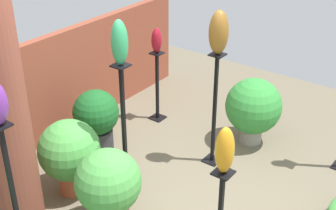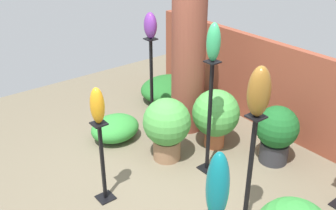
{
  "view_description": "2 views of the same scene",
  "coord_description": "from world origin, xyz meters",
  "px_view_note": "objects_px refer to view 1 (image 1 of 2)",
  "views": [
    {
      "loc": [
        -3.12,
        -2.12,
        3.35
      ],
      "look_at": [
        0.14,
        0.29,
        1.19
      ],
      "focal_mm": 50.0,
      "sensor_mm": 36.0,
      "label": 1
    },
    {
      "loc": [
        3.1,
        -2.35,
        3.17
      ],
      "look_at": [
        -0.12,
        0.19,
        1.1
      ],
      "focal_mm": 42.0,
      "sensor_mm": 36.0,
      "label": 2
    }
  ],
  "objects_px": {
    "art_vase_ruby": "(157,41)",
    "potted_plant_mid_right": "(108,186)",
    "art_vase_jade": "(119,43)",
    "potted_plant_front_right": "(253,107)",
    "pedestal_violet": "(15,203)",
    "art_vase_bronze": "(219,32)",
    "pedestal_jade": "(124,137)",
    "potted_plant_near_pillar": "(96,118)",
    "pedestal_ruby": "(157,90)",
    "art_vase_amber": "(225,150)",
    "pedestal_bronze": "(214,115)",
    "potted_plant_mid_left": "(69,152)"
  },
  "relations": [
    {
      "from": "pedestal_jade",
      "to": "potted_plant_near_pillar",
      "type": "distance_m",
      "value": 0.99
    },
    {
      "from": "art_vase_ruby",
      "to": "potted_plant_mid_right",
      "type": "relative_size",
      "value": 0.38
    },
    {
      "from": "art_vase_jade",
      "to": "pedestal_jade",
      "type": "bearing_deg",
      "value": 90.0
    },
    {
      "from": "potted_plant_near_pillar",
      "to": "potted_plant_mid_right",
      "type": "relative_size",
      "value": 0.92
    },
    {
      "from": "potted_plant_mid_right",
      "to": "art_vase_amber",
      "type": "bearing_deg",
      "value": -78.8
    },
    {
      "from": "pedestal_ruby",
      "to": "art_vase_ruby",
      "type": "xyz_separation_m",
      "value": [
        0.0,
        -0.0,
        0.72
      ]
    },
    {
      "from": "potted_plant_front_right",
      "to": "art_vase_jade",
      "type": "bearing_deg",
      "value": 160.12
    },
    {
      "from": "art_vase_amber",
      "to": "potted_plant_near_pillar",
      "type": "xyz_separation_m",
      "value": [
        0.75,
        2.24,
        -0.8
      ]
    },
    {
      "from": "art_vase_amber",
      "to": "potted_plant_mid_left",
      "type": "height_order",
      "value": "art_vase_amber"
    },
    {
      "from": "pedestal_violet",
      "to": "pedestal_bronze",
      "type": "bearing_deg",
      "value": -12.56
    },
    {
      "from": "pedestal_bronze",
      "to": "pedestal_violet",
      "type": "distance_m",
      "value": 2.49
    },
    {
      "from": "art_vase_bronze",
      "to": "potted_plant_mid_right",
      "type": "distance_m",
      "value": 2.0
    },
    {
      "from": "art_vase_amber",
      "to": "art_vase_jade",
      "type": "relative_size",
      "value": 0.93
    },
    {
      "from": "art_vase_ruby",
      "to": "potted_plant_front_right",
      "type": "bearing_deg",
      "value": -80.34
    },
    {
      "from": "pedestal_violet",
      "to": "art_vase_ruby",
      "type": "height_order",
      "value": "pedestal_violet"
    },
    {
      "from": "potted_plant_front_right",
      "to": "potted_plant_mid_left",
      "type": "xyz_separation_m",
      "value": [
        -2.11,
        1.12,
        0.0
      ]
    },
    {
      "from": "art_vase_jade",
      "to": "potted_plant_front_right",
      "type": "xyz_separation_m",
      "value": [
        1.76,
        -0.64,
        -1.26
      ]
    },
    {
      "from": "pedestal_ruby",
      "to": "pedestal_violet",
      "type": "distance_m",
      "value": 2.96
    },
    {
      "from": "art_vase_jade",
      "to": "potted_plant_front_right",
      "type": "height_order",
      "value": "art_vase_jade"
    },
    {
      "from": "art_vase_bronze",
      "to": "pedestal_violet",
      "type": "bearing_deg",
      "value": 167.44
    },
    {
      "from": "pedestal_violet",
      "to": "art_vase_bronze",
      "type": "distance_m",
      "value": 2.68
    },
    {
      "from": "pedestal_bronze",
      "to": "pedestal_ruby",
      "type": "bearing_deg",
      "value": 69.54
    },
    {
      "from": "art_vase_amber",
      "to": "potted_plant_mid_left",
      "type": "distance_m",
      "value": 2.01
    },
    {
      "from": "art_vase_bronze",
      "to": "potted_plant_mid_left",
      "type": "distance_m",
      "value": 2.07
    },
    {
      "from": "pedestal_violet",
      "to": "art_vase_bronze",
      "type": "height_order",
      "value": "art_vase_bronze"
    },
    {
      "from": "pedestal_jade",
      "to": "art_vase_jade",
      "type": "xyz_separation_m",
      "value": [
        0.0,
        -0.0,
        1.06
      ]
    },
    {
      "from": "pedestal_ruby",
      "to": "potted_plant_mid_right",
      "type": "bearing_deg",
      "value": -154.28
    },
    {
      "from": "art_vase_ruby",
      "to": "art_vase_bronze",
      "type": "bearing_deg",
      "value": -110.46
    },
    {
      "from": "art_vase_amber",
      "to": "art_vase_jade",
      "type": "height_order",
      "value": "art_vase_jade"
    },
    {
      "from": "art_vase_bronze",
      "to": "potted_plant_front_right",
      "type": "bearing_deg",
      "value": -14.36
    },
    {
      "from": "art_vase_bronze",
      "to": "potted_plant_near_pillar",
      "type": "distance_m",
      "value": 1.9
    },
    {
      "from": "pedestal_bronze",
      "to": "pedestal_violet",
      "type": "relative_size",
      "value": 0.96
    },
    {
      "from": "art_vase_bronze",
      "to": "potted_plant_near_pillar",
      "type": "height_order",
      "value": "art_vase_bronze"
    },
    {
      "from": "art_vase_amber",
      "to": "potted_plant_mid_right",
      "type": "bearing_deg",
      "value": 101.2
    },
    {
      "from": "art_vase_jade",
      "to": "potted_plant_mid_right",
      "type": "bearing_deg",
      "value": -154.32
    },
    {
      "from": "pedestal_ruby",
      "to": "potted_plant_mid_right",
      "type": "relative_size",
      "value": 1.12
    },
    {
      "from": "pedestal_ruby",
      "to": "potted_plant_mid_right",
      "type": "distance_m",
      "value": 2.29
    },
    {
      "from": "pedestal_violet",
      "to": "art_vase_amber",
      "type": "bearing_deg",
      "value": -54.76
    },
    {
      "from": "art_vase_ruby",
      "to": "art_vase_jade",
      "type": "xyz_separation_m",
      "value": [
        -1.53,
        -0.74,
        0.59
      ]
    },
    {
      "from": "pedestal_ruby",
      "to": "pedestal_jade",
      "type": "height_order",
      "value": "pedestal_jade"
    },
    {
      "from": "pedestal_violet",
      "to": "art_vase_bronze",
      "type": "xyz_separation_m",
      "value": [
        2.43,
        -0.54,
        0.99
      ]
    },
    {
      "from": "potted_plant_mid_right",
      "to": "pedestal_jade",
      "type": "bearing_deg",
      "value": 25.68
    },
    {
      "from": "pedestal_jade",
      "to": "art_vase_bronze",
      "type": "relative_size",
      "value": 3.1
    },
    {
      "from": "art_vase_ruby",
      "to": "potted_plant_front_right",
      "type": "relative_size",
      "value": 0.38
    },
    {
      "from": "potted_plant_near_pillar",
      "to": "pedestal_ruby",
      "type": "bearing_deg",
      "value": -6.27
    },
    {
      "from": "pedestal_ruby",
      "to": "art_vase_amber",
      "type": "distance_m",
      "value": 2.92
    },
    {
      "from": "art_vase_jade",
      "to": "pedestal_bronze",
      "type": "bearing_deg",
      "value": -23.18
    },
    {
      "from": "pedestal_jade",
      "to": "art_vase_jade",
      "type": "bearing_deg",
      "value": -90.0
    },
    {
      "from": "art_vase_ruby",
      "to": "art_vase_bronze",
      "type": "height_order",
      "value": "art_vase_bronze"
    },
    {
      "from": "pedestal_violet",
      "to": "potted_plant_near_pillar",
      "type": "bearing_deg",
      "value": 23.56
    }
  ]
}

